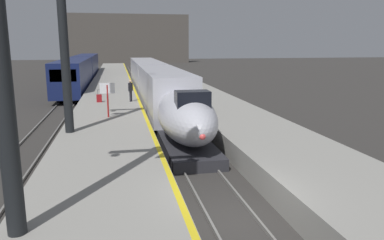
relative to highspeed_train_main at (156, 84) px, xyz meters
name	(u,v)px	position (x,y,z in m)	size (l,w,h in m)	color
ground_plane	(234,222)	(0.00, -23.41, -1.92)	(260.00, 260.00, 0.00)	#33302D
platform_left	(111,98)	(-4.05, 1.34, -1.39)	(4.80, 110.00, 1.05)	gray
platform_right	(196,96)	(4.05, 1.34, -1.39)	(4.80, 110.00, 1.05)	gray
platform_left_safety_stripe	(136,92)	(-1.77, 1.34, -0.86)	(0.20, 107.80, 0.01)	yellow
rail_main_left	(145,98)	(-0.75, 4.09, -1.86)	(0.08, 110.00, 0.12)	slate
rail_main_right	(159,98)	(0.75, 4.09, -1.86)	(0.08, 110.00, 0.12)	slate
rail_secondary_left	(61,101)	(-8.85, 4.09, -1.86)	(0.08, 110.00, 0.12)	slate
rail_secondary_right	(77,100)	(-7.35, 4.09, -1.86)	(0.08, 110.00, 0.12)	slate
highspeed_train_main	(156,84)	(0.00, 0.00, 0.00)	(2.92, 39.06, 3.60)	silver
regional_train_adjacent	(81,69)	(-8.10, 18.96, 0.21)	(2.85, 36.60, 3.80)	#141E4C
station_column_mid	(62,11)	(-5.90, -14.27, 5.15)	(4.00, 0.68, 10.11)	black
passenger_near_edge	(131,89)	(-2.41, -4.35, 0.12)	(0.38, 0.51, 1.69)	#23232D
rolling_suitcase	(99,98)	(-4.84, -4.23, -0.56)	(0.40, 0.22, 0.98)	maroon
departure_info_board	(107,93)	(-4.03, -10.57, 0.64)	(0.90, 0.10, 2.12)	maroon
terminus_back_wall	(127,39)	(0.00, 78.59, 5.08)	(36.00, 2.00, 14.00)	#4C4742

